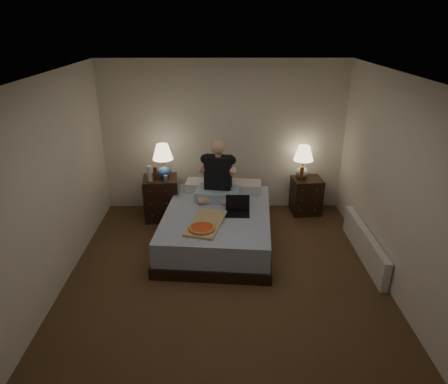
{
  "coord_description": "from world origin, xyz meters",
  "views": [
    {
      "loc": [
        -0.04,
        -4.15,
        3.04
      ],
      "look_at": [
        0.0,
        0.9,
        0.85
      ],
      "focal_mm": 32.0,
      "sensor_mm": 36.0,
      "label": 1
    }
  ],
  "objects_px": {
    "water_bottle": "(149,174)",
    "radiator": "(364,244)",
    "beer_bottle_left": "(155,174)",
    "beer_bottle_right": "(302,174)",
    "nightstand_left": "(161,198)",
    "soda_can": "(165,178)",
    "nightstand_right": "(306,196)",
    "person": "(218,171)",
    "bed": "(217,227)",
    "lamp_left": "(163,161)",
    "pizza_box": "(202,229)",
    "laptop": "(238,207)",
    "lamp_right": "(303,162)"
  },
  "relations": [
    {
      "from": "beer_bottle_right",
      "to": "pizza_box",
      "type": "xyz_separation_m",
      "value": [
        -1.57,
        -1.52,
        -0.19
      ]
    },
    {
      "from": "nightstand_left",
      "to": "person",
      "type": "distance_m",
      "value": 1.17
    },
    {
      "from": "beer_bottle_left",
      "to": "laptop",
      "type": "bearing_deg",
      "value": -31.94
    },
    {
      "from": "nightstand_left",
      "to": "water_bottle",
      "type": "distance_m",
      "value": 0.51
    },
    {
      "from": "lamp_right",
      "to": "soda_can",
      "type": "xyz_separation_m",
      "value": [
        -2.21,
        -0.35,
        -0.14
      ]
    },
    {
      "from": "lamp_right",
      "to": "pizza_box",
      "type": "relative_size",
      "value": 0.74
    },
    {
      "from": "nightstand_left",
      "to": "person",
      "type": "relative_size",
      "value": 0.76
    },
    {
      "from": "pizza_box",
      "to": "lamp_left",
      "type": "bearing_deg",
      "value": 130.6
    },
    {
      "from": "beer_bottle_right",
      "to": "person",
      "type": "xyz_separation_m",
      "value": [
        -1.37,
        -0.48,
        0.24
      ]
    },
    {
      "from": "nightstand_left",
      "to": "laptop",
      "type": "height_order",
      "value": "laptop"
    },
    {
      "from": "bed",
      "to": "beer_bottle_right",
      "type": "xyz_separation_m",
      "value": [
        1.37,
        0.93,
        0.48
      ]
    },
    {
      "from": "beer_bottle_left",
      "to": "beer_bottle_right",
      "type": "relative_size",
      "value": 1.0
    },
    {
      "from": "beer_bottle_right",
      "to": "beer_bottle_left",
      "type": "bearing_deg",
      "value": -174.41
    },
    {
      "from": "nightstand_right",
      "to": "water_bottle",
      "type": "height_order",
      "value": "water_bottle"
    },
    {
      "from": "soda_can",
      "to": "person",
      "type": "distance_m",
      "value": 0.88
    },
    {
      "from": "lamp_left",
      "to": "person",
      "type": "xyz_separation_m",
      "value": [
        0.86,
        -0.36,
        -0.02
      ]
    },
    {
      "from": "person",
      "to": "radiator",
      "type": "xyz_separation_m",
      "value": [
        2.02,
        -0.87,
        -0.76
      ]
    },
    {
      "from": "beer_bottle_right",
      "to": "pizza_box",
      "type": "height_order",
      "value": "beer_bottle_right"
    },
    {
      "from": "person",
      "to": "beer_bottle_left",
      "type": "bearing_deg",
      "value": 174.71
    },
    {
      "from": "lamp_left",
      "to": "radiator",
      "type": "bearing_deg",
      "value": -23.23
    },
    {
      "from": "pizza_box",
      "to": "radiator",
      "type": "xyz_separation_m",
      "value": [
        2.22,
        0.16,
        -0.34
      ]
    },
    {
      "from": "bed",
      "to": "lamp_left",
      "type": "xyz_separation_m",
      "value": [
        -0.86,
        0.81,
        0.73
      ]
    },
    {
      "from": "soda_can",
      "to": "beer_bottle_left",
      "type": "distance_m",
      "value": 0.17
    },
    {
      "from": "bed",
      "to": "radiator",
      "type": "bearing_deg",
      "value": -6.82
    },
    {
      "from": "nightstand_right",
      "to": "laptop",
      "type": "bearing_deg",
      "value": -143.38
    },
    {
      "from": "lamp_right",
      "to": "pizza_box",
      "type": "distance_m",
      "value": 2.29
    },
    {
      "from": "radiator",
      "to": "pizza_box",
      "type": "bearing_deg",
      "value": -175.88
    },
    {
      "from": "nightstand_left",
      "to": "water_bottle",
      "type": "height_order",
      "value": "water_bottle"
    },
    {
      "from": "bed",
      "to": "person",
      "type": "relative_size",
      "value": 2.14
    },
    {
      "from": "nightstand_left",
      "to": "pizza_box",
      "type": "xyz_separation_m",
      "value": [
        0.73,
        -1.39,
        0.19
      ]
    },
    {
      "from": "radiator",
      "to": "bed",
      "type": "bearing_deg",
      "value": 168.05
    },
    {
      "from": "beer_bottle_right",
      "to": "radiator",
      "type": "relative_size",
      "value": 0.14
    },
    {
      "from": "beer_bottle_right",
      "to": "laptop",
      "type": "bearing_deg",
      "value": -136.96
    },
    {
      "from": "lamp_right",
      "to": "water_bottle",
      "type": "distance_m",
      "value": 2.49
    },
    {
      "from": "laptop",
      "to": "bed",
      "type": "bearing_deg",
      "value": 165.5
    },
    {
      "from": "nightstand_right",
      "to": "lamp_right",
      "type": "xyz_separation_m",
      "value": [
        -0.09,
        0.02,
        0.59
      ]
    },
    {
      "from": "beer_bottle_right",
      "to": "water_bottle",
      "type": "bearing_deg",
      "value": -174.12
    },
    {
      "from": "nightstand_right",
      "to": "person",
      "type": "bearing_deg",
      "value": -165.08
    },
    {
      "from": "pizza_box",
      "to": "bed",
      "type": "bearing_deg",
      "value": 86.82
    },
    {
      "from": "water_bottle",
      "to": "radiator",
      "type": "relative_size",
      "value": 0.16
    },
    {
      "from": "lamp_left",
      "to": "water_bottle",
      "type": "height_order",
      "value": "lamp_left"
    },
    {
      "from": "person",
      "to": "pizza_box",
      "type": "bearing_deg",
      "value": -91.86
    },
    {
      "from": "bed",
      "to": "pizza_box",
      "type": "height_order",
      "value": "pizza_box"
    },
    {
      "from": "nightstand_left",
      "to": "soda_can",
      "type": "height_order",
      "value": "soda_can"
    },
    {
      "from": "nightstand_left",
      "to": "nightstand_right",
      "type": "relative_size",
      "value": 1.15
    },
    {
      "from": "water_bottle",
      "to": "beer_bottle_left",
      "type": "distance_m",
      "value": 0.09
    },
    {
      "from": "lamp_left",
      "to": "pizza_box",
      "type": "distance_m",
      "value": 1.61
    },
    {
      "from": "radiator",
      "to": "beer_bottle_right",
      "type": "bearing_deg",
      "value": 115.66
    },
    {
      "from": "beer_bottle_left",
      "to": "pizza_box",
      "type": "distance_m",
      "value": 1.53
    },
    {
      "from": "beer_bottle_left",
      "to": "laptop",
      "type": "relative_size",
      "value": 0.68
    }
  ]
}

